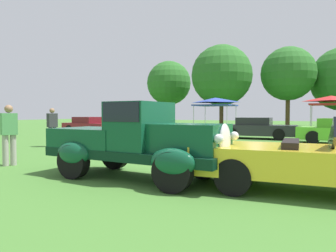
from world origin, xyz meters
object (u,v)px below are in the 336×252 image
feature_pickup_truck (137,140)px  canopy_tent_center_field (331,100)px  neighbor_convertible (323,162)px  show_car_charcoal (256,128)px  spectator_between_cars (52,126)px  canopy_tent_left_field (215,101)px  show_car_burgundy (89,126)px  spectator_near_truck (9,133)px

feature_pickup_truck → canopy_tent_center_field: (4.11, 18.94, 1.56)m
neighbor_convertible → show_car_charcoal: (-3.51, 12.28, 0.02)m
spectator_between_cars → canopy_tent_center_field: canopy_tent_center_field is taller
canopy_tent_left_field → spectator_between_cars: bearing=-102.1°
feature_pickup_truck → show_car_charcoal: size_ratio=1.02×
show_car_charcoal → spectator_between_cars: size_ratio=2.54×
show_car_charcoal → canopy_tent_left_field: canopy_tent_left_field is taller
feature_pickup_truck → show_car_burgundy: (-11.07, 11.35, -0.27)m
show_car_burgundy → spectator_between_cars: (4.12, -7.23, 0.31)m
spectator_near_truck → canopy_tent_center_field: size_ratio=0.60×
neighbor_convertible → canopy_tent_center_field: size_ratio=1.63×
spectator_near_truck → spectator_between_cars: 5.09m
show_car_burgundy → show_car_charcoal: bearing=6.5°
spectator_near_truck → canopy_tent_left_field: canopy_tent_left_field is taller
show_car_charcoal → spectator_near_truck: size_ratio=2.54×
show_car_charcoal → spectator_near_truck: (-4.31, -12.74, 0.31)m
feature_pickup_truck → canopy_tent_center_field: bearing=77.8°
show_car_charcoal → canopy_tent_center_field: (3.91, 6.31, 1.82)m
neighbor_convertible → show_car_burgundy: (-14.78, 10.99, 0.02)m
spectator_between_cars → canopy_tent_left_field: (2.95, 13.81, 1.51)m
spectator_between_cars → canopy_tent_center_field: size_ratio=0.60×
canopy_tent_left_field → show_car_charcoal: bearing=-51.6°
canopy_tent_center_field → spectator_near_truck: bearing=-113.4°
spectator_near_truck → canopy_tent_center_field: canopy_tent_center_field is taller
spectator_near_truck → show_car_burgundy: bearing=121.3°
show_car_charcoal → canopy_tent_left_field: (-4.19, 5.29, 1.82)m
show_car_burgundy → show_car_charcoal: size_ratio=0.99×
show_car_burgundy → canopy_tent_center_field: bearing=26.6°
feature_pickup_truck → neighbor_convertible: (3.71, 0.35, -0.29)m
canopy_tent_left_field → spectator_near_truck: bearing=-90.4°
neighbor_convertible → canopy_tent_center_field: 18.68m
canopy_tent_left_field → canopy_tent_center_field: same height
show_car_burgundy → spectator_near_truck: (6.96, -11.45, 0.31)m
feature_pickup_truck → spectator_near_truck: (-4.12, -0.10, 0.05)m
show_car_burgundy → canopy_tent_left_field: size_ratio=1.46×
feature_pickup_truck → spectator_near_truck: feature_pickup_truck is taller
show_car_charcoal → show_car_burgundy: bearing=-173.5°
feature_pickup_truck → spectator_between_cars: size_ratio=2.59×
neighbor_convertible → spectator_between_cars: 11.31m
spectator_near_truck → show_car_charcoal: bearing=71.3°
spectator_between_cars → feature_pickup_truck: bearing=-30.6°
neighbor_convertible → spectator_between_cars: spectator_between_cars is taller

